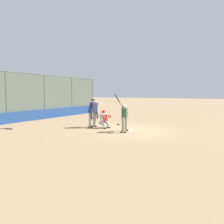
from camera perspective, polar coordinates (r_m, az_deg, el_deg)
name	(u,v)px	position (r m, az deg, el deg)	size (l,w,h in m)	color
ground_plane	(128,130)	(12.85, 4.24, -4.81)	(160.00, 160.00, 0.00)	#9E7F5B
home_plate_marker	(128,130)	(12.85, 4.24, -4.78)	(0.43, 0.43, 0.01)	white
backstop_fence	(27,96)	(18.26, -21.33, 3.94)	(17.74, 0.08, 3.74)	#515651
padding_wall	(28,116)	(18.27, -20.98, -0.96)	(17.31, 0.18, 0.79)	navy
batter_at_plate	(125,117)	(12.23, 3.29, -1.30)	(1.09, 0.56, 2.13)	gray
catcher_behind_plate	(105,119)	(13.54, -1.97, -1.80)	(0.62, 0.76, 1.13)	#B7B7BC
umpire_home	(93,112)	(13.88, -4.98, -0.01)	(0.74, 0.47, 1.81)	gray
spare_bat_near_backstop	(8,129)	(14.61, -25.60, -3.97)	(0.32, 0.84, 0.07)	black
fielding_glove_on_dirt	(119,124)	(14.98, 1.76, -3.19)	(0.31, 0.23, 0.11)	brown
baseball_loose	(190,127)	(14.65, 19.79, -3.73)	(0.07, 0.07, 0.07)	white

